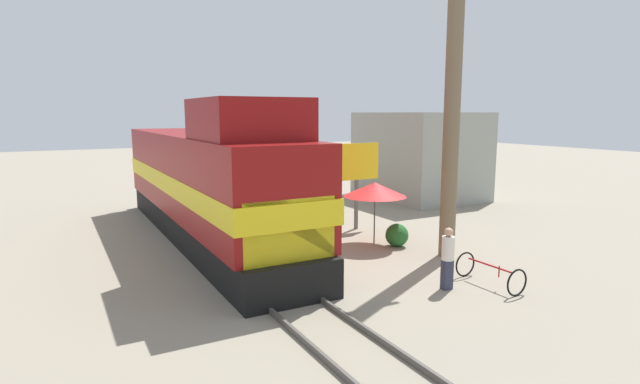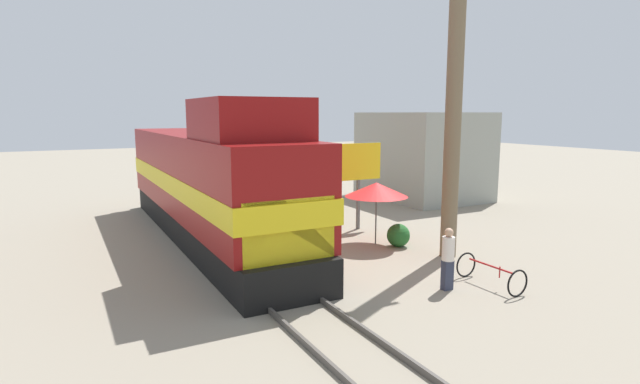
{
  "view_description": "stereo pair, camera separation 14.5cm",
  "coord_description": "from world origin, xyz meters",
  "px_view_note": "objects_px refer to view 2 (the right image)",
  "views": [
    {
      "loc": [
        -5.16,
        -13.8,
        4.83
      ],
      "look_at": [
        1.2,
        -2.11,
        2.72
      ],
      "focal_mm": 28.0,
      "sensor_mm": 36.0,
      "label": 1
    },
    {
      "loc": [
        -5.03,
        -13.87,
        4.83
      ],
      "look_at": [
        1.2,
        -2.11,
        2.72
      ],
      "focal_mm": 28.0,
      "sensor_mm": 36.0,
      "label": 2
    }
  ],
  "objects_px": {
    "person_bystander": "(448,256)",
    "locomotive": "(210,184)",
    "vendor_umbrella": "(376,190)",
    "bicycle": "(490,273)",
    "utility_pole": "(454,99)",
    "billboard_sign": "(358,166)"
  },
  "relations": [
    {
      "from": "locomotive",
      "to": "utility_pole",
      "type": "relative_size",
      "value": 1.53
    },
    {
      "from": "utility_pole",
      "to": "person_bystander",
      "type": "height_order",
      "value": "utility_pole"
    },
    {
      "from": "locomotive",
      "to": "person_bystander",
      "type": "height_order",
      "value": "locomotive"
    },
    {
      "from": "billboard_sign",
      "to": "bicycle",
      "type": "bearing_deg",
      "value": -93.67
    },
    {
      "from": "person_bystander",
      "to": "bicycle",
      "type": "xyz_separation_m",
      "value": [
        1.24,
        -0.38,
        -0.56
      ]
    },
    {
      "from": "locomotive",
      "to": "vendor_umbrella",
      "type": "distance_m",
      "value": 6.2
    },
    {
      "from": "vendor_umbrella",
      "to": "bicycle",
      "type": "height_order",
      "value": "vendor_umbrella"
    },
    {
      "from": "locomotive",
      "to": "person_bystander",
      "type": "relative_size",
      "value": 9.21
    },
    {
      "from": "billboard_sign",
      "to": "locomotive",
      "type": "bearing_deg",
      "value": 171.48
    },
    {
      "from": "locomotive",
      "to": "bicycle",
      "type": "distance_m",
      "value": 10.4
    },
    {
      "from": "utility_pole",
      "to": "billboard_sign",
      "type": "bearing_deg",
      "value": 96.41
    },
    {
      "from": "vendor_umbrella",
      "to": "bicycle",
      "type": "xyz_separation_m",
      "value": [
        0.24,
        -5.33,
        -1.67
      ]
    },
    {
      "from": "locomotive",
      "to": "vendor_umbrella",
      "type": "relative_size",
      "value": 6.91
    },
    {
      "from": "locomotive",
      "to": "bicycle",
      "type": "bearing_deg",
      "value": -57.58
    },
    {
      "from": "locomotive",
      "to": "billboard_sign",
      "type": "height_order",
      "value": "locomotive"
    },
    {
      "from": "vendor_umbrella",
      "to": "bicycle",
      "type": "relative_size",
      "value": 1.21
    },
    {
      "from": "person_bystander",
      "to": "locomotive",
      "type": "bearing_deg",
      "value": 117.23
    },
    {
      "from": "utility_pole",
      "to": "person_bystander",
      "type": "relative_size",
      "value": 6.04
    },
    {
      "from": "vendor_umbrella",
      "to": "person_bystander",
      "type": "xyz_separation_m",
      "value": [
        -1.0,
        -4.95,
        -1.11
      ]
    },
    {
      "from": "utility_pole",
      "to": "person_bystander",
      "type": "bearing_deg",
      "value": -132.5
    },
    {
      "from": "utility_pole",
      "to": "bicycle",
      "type": "relative_size",
      "value": 5.47
    },
    {
      "from": "billboard_sign",
      "to": "person_bystander",
      "type": "bearing_deg",
      "value": -103.26
    }
  ]
}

